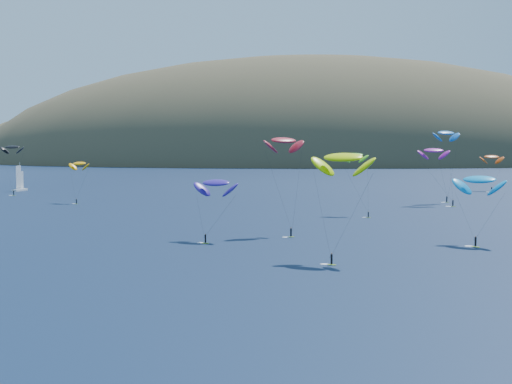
% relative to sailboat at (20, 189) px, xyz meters
% --- Properties ---
extents(ground, '(2800.00, 2800.00, 0.00)m').
position_rel_sailboat_xyz_m(ground, '(108.97, -202.68, -0.93)').
color(ground, black).
rests_on(ground, ground).
extents(island, '(730.00, 300.00, 210.00)m').
position_rel_sailboat_xyz_m(island, '(148.37, 359.67, -11.67)').
color(island, '#3D3526').
rests_on(island, ground).
extents(sailboat, '(9.31, 8.08, 11.20)m').
position_rel_sailboat_xyz_m(sailboat, '(0.00, 0.00, 0.00)').
color(sailboat, silver).
rests_on(sailboat, ground).
extents(kitesurfer_1, '(8.01, 9.37, 14.44)m').
position_rel_sailboat_xyz_m(kitesurfer_1, '(37.18, -48.52, 11.45)').
color(kitesurfer_1, '#97C616').
rests_on(kitesurfer_1, ground).
extents(kitesurfer_2, '(11.45, 10.99, 20.05)m').
position_rel_sailboat_xyz_m(kitesurfer_2, '(111.38, -152.94, 16.19)').
color(kitesurfer_2, '#97C616').
rests_on(kitesurfer_2, ground).
extents(kitesurfer_3, '(7.35, 11.16, 17.88)m').
position_rel_sailboat_xyz_m(kitesurfer_3, '(120.87, -81.02, 14.95)').
color(kitesurfer_3, '#97C616').
rests_on(kitesurfer_3, ground).
extents(kitesurfer_4, '(10.24, 7.53, 24.73)m').
position_rel_sailboat_xyz_m(kitesurfer_4, '(154.23, -41.88, 21.16)').
color(kitesurfer_4, '#97C616').
rests_on(kitesurfer_4, ground).
extents(kitesurfer_5, '(10.76, 10.65, 15.15)m').
position_rel_sailboat_xyz_m(kitesurfer_5, '(139.38, -134.05, 11.43)').
color(kitesurfer_5, '#97C616').
rests_on(kitesurfer_5, ground).
extents(kitesurfer_6, '(10.03, 9.77, 19.25)m').
position_rel_sailboat_xyz_m(kitesurfer_6, '(148.14, -52.21, 15.71)').
color(kitesurfer_6, '#97C616').
rests_on(kitesurfer_6, ground).
extents(kitesurfer_9, '(9.93, 11.75, 22.43)m').
position_rel_sailboat_xyz_m(kitesurfer_9, '(101.62, -119.80, 18.93)').
color(kitesurfer_9, '#97C616').
rests_on(kitesurfer_9, ground).
extents(kitesurfer_10, '(9.96, 10.01, 13.95)m').
position_rel_sailboat_xyz_m(kitesurfer_10, '(87.97, -130.25, 10.47)').
color(kitesurfer_10, '#97C616').
rests_on(kitesurfer_10, ground).
extents(kitesurfer_11, '(9.83, 12.69, 15.79)m').
position_rel_sailboat_xyz_m(kitesurfer_11, '(184.00, 9.20, 12.22)').
color(kitesurfer_11, '#97C616').
rests_on(kitesurfer_11, ground).
extents(kitesurfer_12, '(8.14, 7.38, 19.53)m').
position_rel_sailboat_xyz_m(kitesurfer_12, '(3.91, -17.13, 16.30)').
color(kitesurfer_12, '#97C616').
rests_on(kitesurfer_12, ground).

